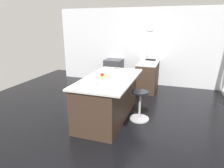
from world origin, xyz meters
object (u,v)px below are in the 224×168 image
(kitchen_island, at_px, (108,97))
(apple_red, at_px, (102,74))
(cutting_board, at_px, (103,77))
(water_bottle, at_px, (95,80))
(fruit_bowl, at_px, (116,70))
(stool_by_window, at_px, (140,106))
(oven_range, at_px, (114,71))

(kitchen_island, bearing_deg, apple_red, -86.35)
(cutting_board, distance_m, water_bottle, 0.70)
(kitchen_island, relative_size, fruit_bowl, 10.58)
(apple_red, height_order, water_bottle, water_bottle)
(apple_red, distance_m, water_bottle, 0.69)
(kitchen_island, xyz_separation_m, apple_red, (0.01, -0.13, 0.53))
(apple_red, bearing_deg, water_bottle, 10.51)
(water_bottle, bearing_deg, stool_by_window, 137.97)
(kitchen_island, bearing_deg, fruit_bowl, -179.54)
(cutting_board, height_order, apple_red, apple_red)
(stool_by_window, relative_size, cutting_board, 1.87)
(cutting_board, xyz_separation_m, fruit_bowl, (-0.62, 0.11, 0.03))
(kitchen_island, bearing_deg, water_bottle, -0.19)
(stool_by_window, xyz_separation_m, apple_red, (0.12, -0.84, 0.70))
(oven_range, bearing_deg, apple_red, 12.50)
(oven_range, distance_m, apple_red, 2.77)
(cutting_board, bearing_deg, apple_red, -86.77)
(oven_range, height_order, fruit_bowl, fruit_bowl)
(kitchen_island, height_order, fruit_bowl, fruit_bowl)
(oven_range, relative_size, kitchen_island, 0.42)
(kitchen_island, distance_m, apple_red, 0.55)
(cutting_board, distance_m, apple_red, 0.05)
(stool_by_window, height_order, apple_red, apple_red)
(cutting_board, relative_size, apple_red, 4.66)
(apple_red, xyz_separation_m, fruit_bowl, (-0.62, 0.12, -0.02))
(stool_by_window, distance_m, cutting_board, 1.06)
(apple_red, bearing_deg, kitchen_island, 93.65)
(oven_range, height_order, water_bottle, water_bottle)
(apple_red, height_order, fruit_bowl, apple_red)
(apple_red, relative_size, water_bottle, 0.25)
(oven_range, height_order, kitchen_island, kitchen_island)
(stool_by_window, height_order, fruit_bowl, fruit_bowl)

